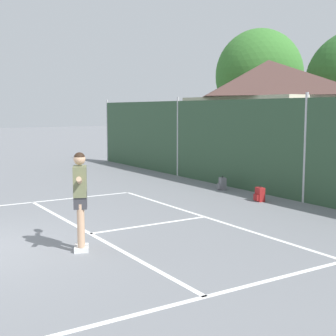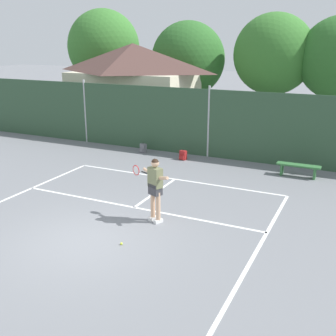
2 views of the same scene
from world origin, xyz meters
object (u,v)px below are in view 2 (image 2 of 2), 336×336
backpack_grey (143,148)px  backpack_red (183,155)px  tennis_ball (121,244)px  courtside_bench (298,168)px  tennis_player (155,184)px

backpack_grey → backpack_red: size_ratio=1.00×
tennis_ball → backpack_grey: 9.04m
courtside_bench → backpack_grey: bearing=174.9°
courtside_bench → tennis_ball: bearing=-112.5°
backpack_grey → courtside_bench: courtside_bench is taller
tennis_ball → backpack_red: (-1.71, 7.83, 0.16)m
tennis_ball → backpack_red: bearing=102.3°
tennis_player → tennis_ball: bearing=-94.1°
tennis_player → backpack_grey: (-3.97, 6.53, -0.92)m
courtside_bench → tennis_player: bearing=-117.0°
backpack_grey → backpack_red: same height
courtside_bench → backpack_red: bearing=176.7°
tennis_player → backpack_red: 6.52m
tennis_player → tennis_ball: 1.97m
backpack_grey → courtside_bench: (6.99, -0.62, 0.17)m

